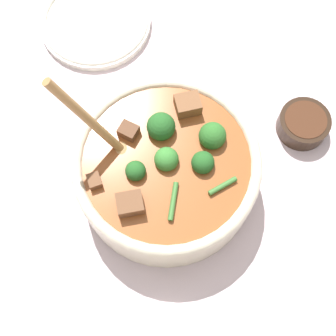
# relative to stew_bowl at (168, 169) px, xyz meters

# --- Properties ---
(ground_plane) EXTENTS (4.00, 4.00, 0.00)m
(ground_plane) POSITION_rel_stew_bowl_xyz_m (0.00, 0.00, -0.05)
(ground_plane) COLOR silver
(stew_bowl) EXTENTS (0.26, 0.27, 0.22)m
(stew_bowl) POSITION_rel_stew_bowl_xyz_m (0.00, 0.00, 0.00)
(stew_bowl) COLOR beige
(stew_bowl) RESTS_ON ground_plane
(condiment_bowl) EXTENTS (0.08, 0.08, 0.03)m
(condiment_bowl) POSITION_rel_stew_bowl_xyz_m (-0.09, 0.21, -0.03)
(condiment_bowl) COLOR black
(condiment_bowl) RESTS_ON ground_plane
(empty_plate) EXTENTS (0.19, 0.19, 0.02)m
(empty_plate) POSITION_rel_stew_bowl_xyz_m (-0.29, -0.12, -0.04)
(empty_plate) COLOR silver
(empty_plate) RESTS_ON ground_plane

